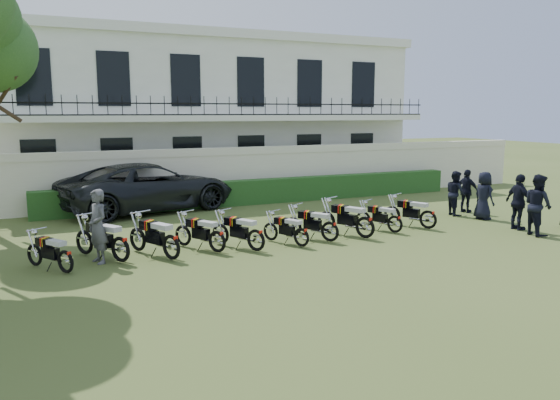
{
  "coord_description": "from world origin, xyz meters",
  "views": [
    {
      "loc": [
        -7.62,
        -13.56,
        3.77
      ],
      "look_at": [
        -0.41,
        2.49,
        0.92
      ],
      "focal_mm": 35.0,
      "sensor_mm": 36.0,
      "label": 1
    }
  ],
  "objects_px": {
    "officer_3": "(484,196)",
    "motorcycle_8": "(395,220)",
    "motorcycle_9": "(428,215)",
    "officer_5": "(467,191)",
    "motorcycle_3": "(217,236)",
    "inspector": "(98,226)",
    "officer_1": "(538,205)",
    "motorcycle_6": "(330,227)",
    "motorcycle_2": "(171,241)",
    "motorcycle_7": "(365,222)",
    "motorcycle_1": "(120,243)",
    "officer_4": "(455,193)",
    "motorcycle_0": "(65,256)",
    "motorcycle_4": "(256,235)",
    "officer_2": "(519,202)",
    "suv": "(149,187)",
    "motorcycle_5": "(302,233)"
  },
  "relations": [
    {
      "from": "motorcycle_9",
      "to": "officer_5",
      "type": "distance_m",
      "value": 3.8
    },
    {
      "from": "motorcycle_6",
      "to": "motorcycle_4",
      "type": "bearing_deg",
      "value": 151.37
    },
    {
      "from": "motorcycle_3",
      "to": "motorcycle_6",
      "type": "bearing_deg",
      "value": -33.18
    },
    {
      "from": "motorcycle_4",
      "to": "motorcycle_7",
      "type": "bearing_deg",
      "value": -27.93
    },
    {
      "from": "motorcycle_5",
      "to": "motorcycle_7",
      "type": "xyz_separation_m",
      "value": [
        2.19,
        0.13,
        0.09
      ]
    },
    {
      "from": "officer_1",
      "to": "motorcycle_6",
      "type": "bearing_deg",
      "value": 86.0
    },
    {
      "from": "motorcycle_2",
      "to": "officer_4",
      "type": "xyz_separation_m",
      "value": [
        10.96,
        1.92,
        0.3
      ]
    },
    {
      "from": "motorcycle_3",
      "to": "officer_2",
      "type": "height_order",
      "value": "officer_2"
    },
    {
      "from": "motorcycle_2",
      "to": "motorcycle_5",
      "type": "xyz_separation_m",
      "value": [
        3.65,
        -0.12,
        -0.09
      ]
    },
    {
      "from": "motorcycle_5",
      "to": "suv",
      "type": "distance_m",
      "value": 8.08
    },
    {
      "from": "motorcycle_2",
      "to": "motorcycle_7",
      "type": "distance_m",
      "value": 5.84
    },
    {
      "from": "motorcycle_6",
      "to": "motorcycle_5",
      "type": "bearing_deg",
      "value": 158.5
    },
    {
      "from": "motorcycle_5",
      "to": "motorcycle_6",
      "type": "xyz_separation_m",
      "value": [
        1.02,
        0.19,
        0.04
      ]
    },
    {
      "from": "motorcycle_8",
      "to": "officer_2",
      "type": "xyz_separation_m",
      "value": [
        3.94,
        -1.17,
        0.47
      ]
    },
    {
      "from": "motorcycle_9",
      "to": "officer_1",
      "type": "xyz_separation_m",
      "value": [
        2.53,
        -1.99,
        0.47
      ]
    },
    {
      "from": "motorcycle_7",
      "to": "officer_4",
      "type": "relative_size",
      "value": 1.16
    },
    {
      "from": "motorcycle_3",
      "to": "motorcycle_9",
      "type": "bearing_deg",
      "value": -29.89
    },
    {
      "from": "motorcycle_2",
      "to": "officer_5",
      "type": "distance_m",
      "value": 11.93
    },
    {
      "from": "motorcycle_3",
      "to": "motorcycle_8",
      "type": "distance_m",
      "value": 5.82
    },
    {
      "from": "motorcycle_9",
      "to": "motorcycle_8",
      "type": "bearing_deg",
      "value": 155.4
    },
    {
      "from": "motorcycle_0",
      "to": "inspector",
      "type": "height_order",
      "value": "inspector"
    },
    {
      "from": "inspector",
      "to": "officer_1",
      "type": "xyz_separation_m",
      "value": [
        12.67,
        -2.24,
        0.01
      ]
    },
    {
      "from": "motorcycle_8",
      "to": "motorcycle_1",
      "type": "bearing_deg",
      "value": 156.17
    },
    {
      "from": "motorcycle_8",
      "to": "motorcycle_9",
      "type": "xyz_separation_m",
      "value": [
        1.31,
        0.02,
        0.05
      ]
    },
    {
      "from": "officer_3",
      "to": "motorcycle_8",
      "type": "bearing_deg",
      "value": 100.16
    },
    {
      "from": "motorcycle_4",
      "to": "inspector",
      "type": "bearing_deg",
      "value": 141.74
    },
    {
      "from": "motorcycle_9",
      "to": "inspector",
      "type": "height_order",
      "value": "inspector"
    },
    {
      "from": "motorcycle_2",
      "to": "motorcycle_9",
      "type": "xyz_separation_m",
      "value": [
        8.43,
        0.31,
        -0.04
      ]
    },
    {
      "from": "suv",
      "to": "inspector",
      "type": "height_order",
      "value": "inspector"
    },
    {
      "from": "officer_4",
      "to": "officer_3",
      "type": "bearing_deg",
      "value": -147.24
    },
    {
      "from": "motorcycle_8",
      "to": "inspector",
      "type": "relative_size",
      "value": 0.85
    },
    {
      "from": "motorcycle_3",
      "to": "motorcycle_4",
      "type": "relative_size",
      "value": 0.97
    },
    {
      "from": "motorcycle_1",
      "to": "motorcycle_7",
      "type": "distance_m",
      "value": 7.06
    },
    {
      "from": "officer_1",
      "to": "motorcycle_7",
      "type": "bearing_deg",
      "value": 83.25
    },
    {
      "from": "motorcycle_0",
      "to": "motorcycle_4",
      "type": "relative_size",
      "value": 0.88
    },
    {
      "from": "motorcycle_6",
      "to": "motorcycle_8",
      "type": "height_order",
      "value": "motorcycle_6"
    },
    {
      "from": "motorcycle_8",
      "to": "officer_4",
      "type": "distance_m",
      "value": 4.2
    },
    {
      "from": "motorcycle_3",
      "to": "suv",
      "type": "distance_m",
      "value": 7.26
    },
    {
      "from": "motorcycle_3",
      "to": "officer_5",
      "type": "xyz_separation_m",
      "value": [
        10.43,
        1.93,
        0.35
      ]
    },
    {
      "from": "officer_2",
      "to": "motorcycle_3",
      "type": "bearing_deg",
      "value": 87.55
    },
    {
      "from": "motorcycle_0",
      "to": "officer_3",
      "type": "relative_size",
      "value": 0.88
    },
    {
      "from": "motorcycle_9",
      "to": "officer_1",
      "type": "bearing_deg",
      "value": -63.78
    },
    {
      "from": "motorcycle_1",
      "to": "motorcycle_7",
      "type": "bearing_deg",
      "value": -34.72
    },
    {
      "from": "motorcycle_1",
      "to": "motorcycle_3",
      "type": "distance_m",
      "value": 2.51
    },
    {
      "from": "motorcycle_2",
      "to": "motorcycle_7",
      "type": "bearing_deg",
      "value": -26.46
    },
    {
      "from": "motorcycle_2",
      "to": "suv",
      "type": "xyz_separation_m",
      "value": [
        0.88,
        7.46,
        0.41
      ]
    },
    {
      "from": "motorcycle_2",
      "to": "motorcycle_3",
      "type": "height_order",
      "value": "motorcycle_2"
    },
    {
      "from": "inspector",
      "to": "officer_5",
      "type": "distance_m",
      "value": 13.53
    },
    {
      "from": "officer_2",
      "to": "officer_3",
      "type": "distance_m",
      "value": 1.81
    },
    {
      "from": "motorcycle_2",
      "to": "officer_4",
      "type": "height_order",
      "value": "officer_4"
    }
  ]
}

